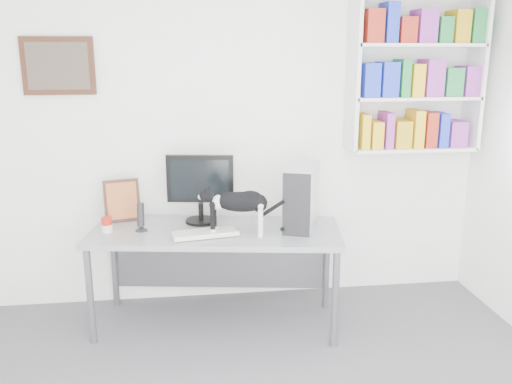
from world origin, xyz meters
TOP-DOWN VIEW (x-y plane):
  - room at (0.00, 0.00)m, footprint 4.01×4.01m
  - bookshelf at (1.40, 1.85)m, footprint 1.03×0.28m
  - wall_art at (-1.30, 1.97)m, footprint 0.52×0.04m
  - desk at (-0.20, 1.49)m, footprint 1.88×0.97m
  - monitor at (-0.29, 1.68)m, footprint 0.53×0.31m
  - keyboard at (-0.28, 1.36)m, footprint 0.48×0.25m
  - pc_tower at (0.43, 1.47)m, footprint 0.35×0.50m
  - speaker at (-0.73, 1.53)m, footprint 0.10×0.10m
  - leaning_print at (-0.89, 1.80)m, footprint 0.28×0.16m
  - soup_can at (-0.97, 1.53)m, footprint 0.09×0.09m
  - cat at (-0.04, 1.34)m, footprint 0.56×0.25m

SIDE VIEW (x-z plane):
  - desk at x=-0.20m, z-range 0.00..0.75m
  - keyboard at x=-0.28m, z-range 0.75..0.78m
  - soup_can at x=-0.97m, z-range 0.75..0.86m
  - speaker at x=-0.73m, z-range 0.75..0.96m
  - leaning_print at x=-0.89m, z-range 0.75..1.08m
  - cat at x=-0.04m, z-range 0.75..1.08m
  - pc_tower at x=0.43m, z-range 0.75..1.21m
  - monitor at x=-0.29m, z-range 0.75..1.28m
  - room at x=0.00m, z-range 0.00..2.70m
  - bookshelf at x=1.40m, z-range 1.23..2.47m
  - wall_art at x=-1.30m, z-range 1.69..2.11m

